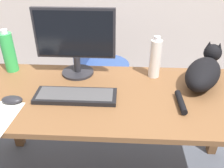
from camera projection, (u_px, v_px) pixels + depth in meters
The scene contains 8 objects.
desk at pixel (112, 108), 1.38m from camera, with size 1.65×0.68×0.70m.
office_chair at pixel (99, 75), 2.18m from camera, with size 0.48×0.48×0.90m.
monitor at pixel (75, 40), 1.42m from camera, with size 0.48×0.20×0.42m.
keyboard at pixel (76, 96), 1.29m from camera, with size 0.44×0.15×0.03m.
cat at pixel (204, 71), 1.39m from camera, with size 0.34×0.54×0.20m.
computer_mouse at pixel (12, 100), 1.25m from camera, with size 0.11×0.06×0.04m, color #232328.
water_bottle at pixel (9, 52), 1.51m from camera, with size 0.08×0.08×0.27m.
spray_bottle at pixel (155, 58), 1.44m from camera, with size 0.07×0.07×0.26m.
Camera 1 is at (0.06, -1.11, 1.44)m, focal length 38.43 mm.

